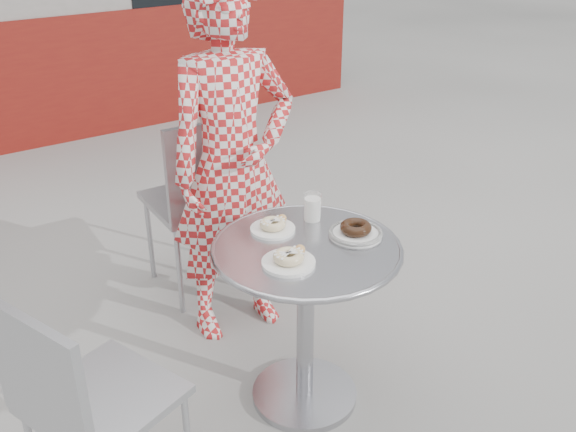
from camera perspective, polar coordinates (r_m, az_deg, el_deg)
ground at (r=2.73m, az=2.76°, el=-15.73°), size 60.00×60.00×0.00m
bistro_table at (r=2.40m, az=1.61°, el=-6.27°), size 0.70×0.70×0.71m
chair_far at (r=3.28m, az=-7.84°, el=-1.71°), size 0.47×0.48×0.95m
seated_person at (r=2.75m, az=-4.92°, el=4.47°), size 0.61×0.42×1.60m
plate_far at (r=2.41m, az=-1.32°, el=-0.88°), size 0.17×0.17×0.05m
plate_near at (r=2.19m, az=0.10°, el=-3.83°), size 0.19×0.19×0.05m
plate_checker at (r=2.39m, az=6.03°, el=-1.37°), size 0.20×0.20×0.05m
milk_cup at (r=2.47m, az=2.19°, el=0.72°), size 0.07×0.07×0.11m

